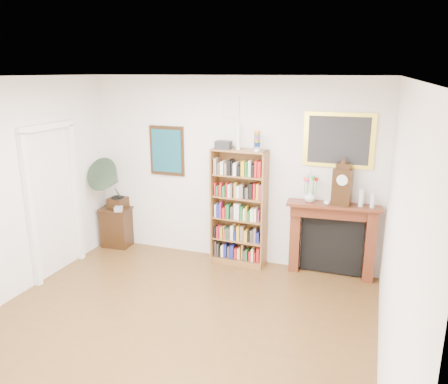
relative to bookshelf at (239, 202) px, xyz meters
name	(u,v)px	position (x,y,z in m)	size (l,w,h in m)	color
room	(150,224)	(-0.19, -2.33, 0.41)	(4.51, 5.01, 2.81)	brown
door_casing	(53,188)	(-2.39, -1.13, 0.28)	(0.08, 1.02, 2.17)	white
teal_poster	(167,151)	(-1.24, 0.14, 0.66)	(0.58, 0.04, 0.78)	black
small_picture	(231,107)	(-0.19, 0.14, 1.36)	(0.26, 0.04, 0.30)	white
gilt_painting	(339,140)	(1.36, 0.14, 0.96)	(0.95, 0.04, 0.75)	yellow
bookshelf	(239,202)	(0.00, 0.00, 0.00)	(0.83, 0.33, 2.03)	brown
side_cabinet	(117,227)	(-2.14, -0.03, -0.65)	(0.49, 0.36, 0.67)	black
fireplace	(332,233)	(1.37, 0.07, -0.35)	(1.30, 0.41, 1.08)	#551D13
gramophone	(111,180)	(-2.12, -0.12, 0.18)	(0.57, 0.70, 0.88)	black
cd_stack	(118,209)	(-1.99, -0.16, -0.28)	(0.12, 0.12, 0.08)	#B7B6C3
mantel_clock	(342,185)	(1.46, 0.00, 0.38)	(0.27, 0.18, 0.58)	black
flower_vase	(310,196)	(1.04, 0.01, 0.18)	(0.16, 0.16, 0.17)	silver
teacup	(327,203)	(1.28, -0.06, 0.13)	(0.08, 0.08, 0.07)	white
bottle_left	(361,198)	(1.72, 0.03, 0.22)	(0.07, 0.07, 0.24)	silver
bottle_right	(373,200)	(1.87, 0.01, 0.20)	(0.06, 0.06, 0.20)	silver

